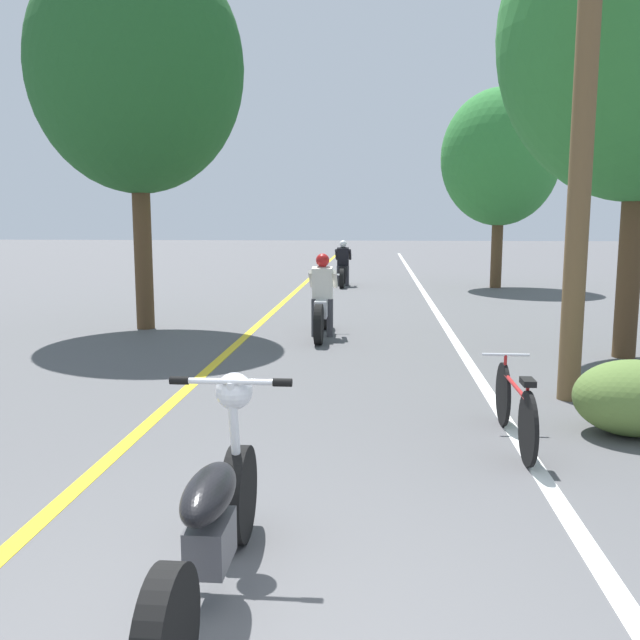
{
  "coord_description": "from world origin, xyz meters",
  "views": [
    {
      "loc": [
        0.49,
        -2.49,
        1.98
      ],
      "look_at": [
        -0.1,
        4.7,
        0.9
      ],
      "focal_mm": 38.0,
      "sensor_mm": 36.0,
      "label": 1
    }
  ],
  "objects": [
    {
      "name": "lane_stripe_center",
      "position": [
        -1.7,
        12.7,
        0.0
      ],
      "size": [
        0.14,
        48.0,
        0.01
      ],
      "primitive_type": "cube",
      "color": "yellow",
      "rests_on": "ground"
    },
    {
      "name": "lane_stripe_edge",
      "position": [
        1.8,
        12.7,
        0.0
      ],
      "size": [
        0.14,
        48.0,
        0.01
      ],
      "primitive_type": "cube",
      "color": "white",
      "rests_on": "ground"
    },
    {
      "name": "utility_pole",
      "position": [
        2.64,
        5.01,
        2.89
      ],
      "size": [
        1.1,
        0.24,
        5.61
      ],
      "color": "brown",
      "rests_on": "ground"
    },
    {
      "name": "roadside_tree_right_far",
      "position": [
        3.97,
        17.47,
        3.69
      ],
      "size": [
        3.34,
        3.0,
        5.62
      ],
      "color": "#513A23",
      "rests_on": "ground"
    },
    {
      "name": "roadside_tree_left",
      "position": [
        -3.68,
        9.4,
        4.54
      ],
      "size": [
        3.73,
        3.36,
        6.71
      ],
      "color": "#513A23",
      "rests_on": "ground"
    },
    {
      "name": "roadside_bush",
      "position": [
        2.88,
        3.78,
        0.35
      ],
      "size": [
        1.1,
        0.88,
        0.7
      ],
      "color": "#5B7A38",
      "rests_on": "ground"
    },
    {
      "name": "motorcycle_foreground",
      "position": [
        -0.33,
        0.76,
        0.44
      ],
      "size": [
        0.71,
        2.06,
        1.09
      ],
      "color": "black",
      "rests_on": "ground"
    },
    {
      "name": "motorcycle_rider_lead",
      "position": [
        -0.4,
        8.83,
        0.53
      ],
      "size": [
        0.5,
        2.17,
        1.41
      ],
      "color": "black",
      "rests_on": "ground"
    },
    {
      "name": "motorcycle_rider_far",
      "position": [
        -0.48,
        17.57,
        0.51
      ],
      "size": [
        0.5,
        1.92,
        1.35
      ],
      "color": "black",
      "rests_on": "ground"
    },
    {
      "name": "bicycle_parked",
      "position": [
        1.73,
        3.42,
        0.34
      ],
      "size": [
        0.44,
        1.7,
        0.72
      ],
      "color": "black",
      "rests_on": "ground"
    }
  ]
}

